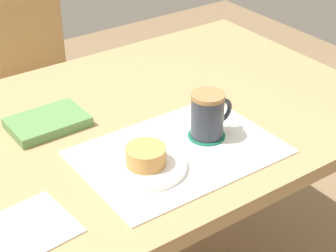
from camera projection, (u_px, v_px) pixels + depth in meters
dining_table at (136, 146)px, 1.41m from camera, size 1.24×0.80×0.74m
wooden_chair at (38, 93)px, 2.02m from camera, size 0.47×0.47×0.86m
placemat at (178, 152)px, 1.24m from camera, size 0.44×0.31×0.00m
pastry_plate at (146, 166)px, 1.18m from camera, size 0.17×0.17×0.01m
pastry at (146, 156)px, 1.17m from camera, size 0.09×0.09×0.04m
coffee_coaster at (206, 136)px, 1.29m from camera, size 0.09×0.09×0.00m
coffee_mug at (208, 114)px, 1.27m from camera, size 0.11×0.08×0.11m
paper_napkin at (30, 228)px, 1.03m from camera, size 0.16×0.16×0.00m
small_book at (48, 122)px, 1.33m from camera, size 0.18×0.13×0.02m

